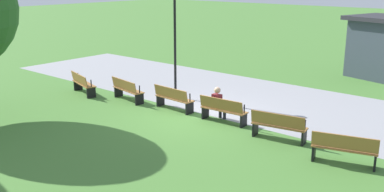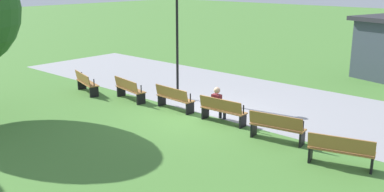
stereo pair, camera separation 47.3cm
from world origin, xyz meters
TOP-DOWN VIEW (x-y plane):
  - ground_plane at (0.00, 0.00)m, footprint 120.00×120.00m
  - path_paving at (0.00, 3.28)m, footprint 25.60×6.10m
  - bench_0 at (-5.61, -0.85)m, footprint 1.73×0.91m
  - bench_1 at (-3.39, -0.35)m, footprint 1.72×0.74m
  - bench_2 at (-1.14, -0.10)m, footprint 1.69×0.56m
  - bench_3 at (1.14, -0.10)m, footprint 1.69×0.56m
  - bench_4 at (3.39, -0.35)m, footprint 1.72×0.74m
  - bench_5 at (5.61, -0.85)m, footprint 1.73×0.91m
  - person_seated at (0.85, 0.03)m, footprint 0.34×0.53m
  - lamp_post at (-2.26, 1.26)m, footprint 0.32×0.32m
  - kiosk at (2.85, 10.57)m, footprint 3.59×3.56m

SIDE VIEW (x-z plane):
  - ground_plane at x=0.00m, z-range 0.00..0.00m
  - path_paving at x=0.00m, z-range 0.00..0.01m
  - bench_0 at x=-5.61m, z-range 0.02..0.91m
  - bench_1 at x=-3.39m, z-range 0.02..0.91m
  - bench_2 at x=-1.14m, z-range 0.02..0.91m
  - bench_3 at x=1.14m, z-range 0.02..0.91m
  - bench_4 at x=3.39m, z-range 0.02..0.91m
  - bench_5 at x=5.61m, z-range 0.02..0.91m
  - person_seated at x=0.85m, z-range 0.04..1.24m
  - kiosk at x=2.85m, z-range 0.04..3.01m
  - lamp_post at x=-2.26m, z-range 0.82..5.22m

